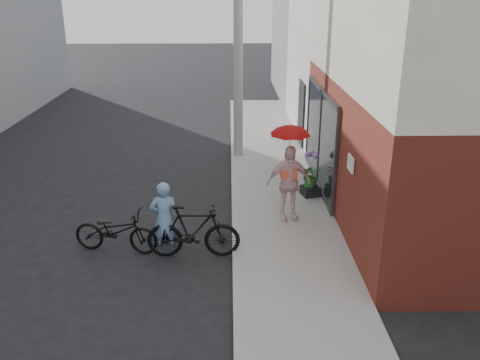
{
  "coord_description": "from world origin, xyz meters",
  "views": [
    {
      "loc": [
        0.85,
        -8.95,
        5.0
      ],
      "look_at": [
        1.06,
        1.24,
        1.1
      ],
      "focal_mm": 38.0,
      "sensor_mm": 36.0,
      "label": 1
    }
  ],
  "objects_px": {
    "bike_right": "(193,231)",
    "kimono_woman": "(288,183)",
    "bike_left": "(116,231)",
    "officer": "(165,219)",
    "planter": "(310,191)",
    "utility_pole": "(238,42)"
  },
  "relations": [
    {
      "from": "kimono_woman",
      "to": "utility_pole",
      "type": "bearing_deg",
      "value": 93.28
    },
    {
      "from": "bike_left",
      "to": "officer",
      "type": "bearing_deg",
      "value": -87.52
    },
    {
      "from": "bike_left",
      "to": "bike_right",
      "type": "relative_size",
      "value": 0.95
    },
    {
      "from": "utility_pole",
      "to": "planter",
      "type": "distance_m",
      "value": 4.95
    },
    {
      "from": "officer",
      "to": "planter",
      "type": "bearing_deg",
      "value": -143.06
    },
    {
      "from": "bike_left",
      "to": "kimono_woman",
      "type": "bearing_deg",
      "value": -60.31
    },
    {
      "from": "officer",
      "to": "utility_pole",
      "type": "bearing_deg",
      "value": -107.05
    },
    {
      "from": "officer",
      "to": "kimono_woman",
      "type": "height_order",
      "value": "kimono_woman"
    },
    {
      "from": "planter",
      "to": "utility_pole",
      "type": "bearing_deg",
      "value": 118.03
    },
    {
      "from": "bike_right",
      "to": "kimono_woman",
      "type": "height_order",
      "value": "kimono_woman"
    },
    {
      "from": "officer",
      "to": "kimono_woman",
      "type": "xyz_separation_m",
      "value": [
        2.56,
        1.38,
        0.2
      ]
    },
    {
      "from": "utility_pole",
      "to": "bike_left",
      "type": "bearing_deg",
      "value": -113.44
    },
    {
      "from": "bike_left",
      "to": "utility_pole",
      "type": "bearing_deg",
      "value": -12.88
    },
    {
      "from": "officer",
      "to": "kimono_woman",
      "type": "distance_m",
      "value": 2.91
    },
    {
      "from": "kimono_woman",
      "to": "planter",
      "type": "bearing_deg",
      "value": 52.45
    },
    {
      "from": "bike_right",
      "to": "kimono_woman",
      "type": "bearing_deg",
      "value": -53.08
    },
    {
      "from": "officer",
      "to": "planter",
      "type": "distance_m",
      "value": 4.29
    },
    {
      "from": "utility_pole",
      "to": "planter",
      "type": "bearing_deg",
      "value": -61.97
    },
    {
      "from": "officer",
      "to": "planter",
      "type": "height_order",
      "value": "officer"
    },
    {
      "from": "officer",
      "to": "kimono_woman",
      "type": "relative_size",
      "value": 0.91
    },
    {
      "from": "officer",
      "to": "bike_left",
      "type": "height_order",
      "value": "officer"
    },
    {
      "from": "bike_left",
      "to": "bike_right",
      "type": "bearing_deg",
      "value": -88.34
    }
  ]
}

